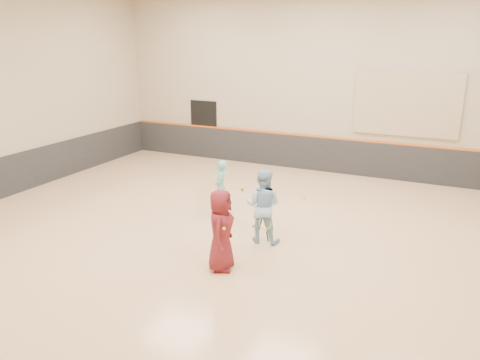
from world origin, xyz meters
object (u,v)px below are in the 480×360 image
at_px(girl, 221,187).
at_px(spare_racket, 241,186).
at_px(young_man, 221,230).
at_px(instructor, 263,206).

relative_size(girl, spare_racket, 1.91).
bearing_deg(girl, young_man, 5.43).
height_order(girl, instructor, instructor).
relative_size(instructor, young_man, 1.03).
height_order(young_man, spare_racket, young_man).
bearing_deg(instructor, young_man, 76.12).
distance_m(young_man, spare_racket, 5.44).
bearing_deg(girl, spare_racket, 169.08).
distance_m(girl, young_man, 3.18).
bearing_deg(spare_racket, instructor, -58.21).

